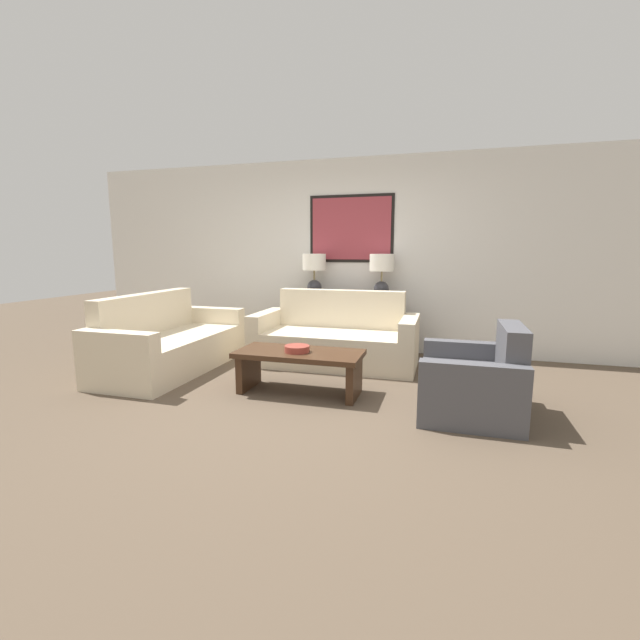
% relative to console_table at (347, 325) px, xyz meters
% --- Properties ---
extents(ground_plane, '(20.00, 20.00, 0.00)m').
position_rel_console_table_xyz_m(ground_plane, '(0.00, -2.15, -0.39)').
color(ground_plane, brown).
extents(back_wall, '(8.05, 0.12, 2.65)m').
position_rel_console_table_xyz_m(back_wall, '(0.00, 0.27, 0.95)').
color(back_wall, silver).
rests_on(back_wall, ground_plane).
extents(console_table, '(1.47, 0.38, 0.77)m').
position_rel_console_table_xyz_m(console_table, '(0.00, 0.00, 0.00)').
color(console_table, '#332319').
rests_on(console_table, ground_plane).
extents(table_lamp_left, '(0.32, 0.32, 0.59)m').
position_rel_console_table_xyz_m(table_lamp_left, '(-0.47, 0.00, 0.76)').
color(table_lamp_left, '#333338').
rests_on(table_lamp_left, console_table).
extents(table_lamp_right, '(0.32, 0.32, 0.59)m').
position_rel_console_table_xyz_m(table_lamp_right, '(0.47, 0.00, 0.76)').
color(table_lamp_right, '#333338').
rests_on(table_lamp_right, console_table).
extents(couch_by_back_wall, '(1.99, 0.89, 0.90)m').
position_rel_console_table_xyz_m(couch_by_back_wall, '(0.00, -0.63, -0.09)').
color(couch_by_back_wall, beige).
rests_on(couch_by_back_wall, ground_plane).
extents(couch_by_side, '(0.89, 1.99, 0.90)m').
position_rel_console_table_xyz_m(couch_by_side, '(-1.84, -1.42, -0.09)').
color(couch_by_side, beige).
rests_on(couch_by_side, ground_plane).
extents(coffee_table, '(1.24, 0.57, 0.42)m').
position_rel_console_table_xyz_m(coffee_table, '(-0.07, -1.81, -0.07)').
color(coffee_table, '#3D2616').
rests_on(coffee_table, ground_plane).
extents(decorative_bowl, '(0.25, 0.25, 0.06)m').
position_rel_console_table_xyz_m(decorative_bowl, '(-0.08, -1.85, 0.07)').
color(decorative_bowl, '#93382D').
rests_on(decorative_bowl, coffee_table).
extents(armchair_near_back_wall, '(0.82, 0.97, 0.79)m').
position_rel_console_table_xyz_m(armchair_near_back_wall, '(1.56, -1.90, -0.12)').
color(armchair_near_back_wall, '#4C4C51').
rests_on(armchair_near_back_wall, ground_plane).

